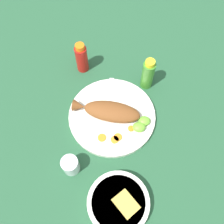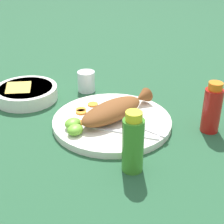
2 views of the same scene
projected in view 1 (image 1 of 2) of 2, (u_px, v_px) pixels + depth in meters
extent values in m
plane|color=#235133|center=(112.00, 117.00, 0.91)|extent=(4.00, 4.00, 0.00)
cylinder|color=white|center=(112.00, 116.00, 0.90)|extent=(0.31, 0.31, 0.02)
ellipsoid|color=brown|center=(112.00, 112.00, 0.87)|extent=(0.21, 0.13, 0.05)
cone|color=brown|center=(79.00, 106.00, 0.88)|extent=(0.05, 0.05, 0.04)
cube|color=silver|center=(109.00, 107.00, 0.91)|extent=(0.03, 0.11, 0.00)
cube|color=silver|center=(111.00, 86.00, 0.95)|extent=(0.03, 0.07, 0.00)
cube|color=silver|center=(127.00, 108.00, 0.91)|extent=(0.03, 0.11, 0.00)
cube|color=silver|center=(119.00, 88.00, 0.95)|extent=(0.03, 0.07, 0.00)
cylinder|color=orange|center=(102.00, 138.00, 0.85)|extent=(0.03, 0.03, 0.00)
cylinder|color=orange|center=(118.00, 137.00, 0.85)|extent=(0.03, 0.03, 0.00)
cylinder|color=orange|center=(115.00, 140.00, 0.85)|extent=(0.03, 0.03, 0.00)
cylinder|color=orange|center=(131.00, 129.00, 0.87)|extent=(0.02, 0.02, 0.00)
ellipsoid|color=#6BB233|center=(139.00, 127.00, 0.86)|extent=(0.04, 0.04, 0.02)
ellipsoid|color=#6BB233|center=(144.00, 121.00, 0.87)|extent=(0.04, 0.04, 0.02)
cylinder|color=#B21914|center=(82.00, 59.00, 0.96)|extent=(0.05, 0.05, 0.11)
cylinder|color=orange|center=(80.00, 47.00, 0.91)|extent=(0.03, 0.03, 0.02)
cylinder|color=#3D8428|center=(148.00, 75.00, 0.92)|extent=(0.05, 0.05, 0.12)
cylinder|color=yellow|center=(150.00, 63.00, 0.86)|extent=(0.03, 0.03, 0.02)
cylinder|color=silver|center=(71.00, 165.00, 0.79)|extent=(0.05, 0.05, 0.06)
cylinder|color=white|center=(71.00, 167.00, 0.81)|extent=(0.04, 0.04, 0.03)
cylinder|color=white|center=(118.00, 203.00, 0.75)|extent=(0.19, 0.19, 0.04)
cylinder|color=olive|center=(118.00, 202.00, 0.74)|extent=(0.16, 0.16, 0.01)
cube|color=gold|center=(129.00, 201.00, 0.73)|extent=(0.11, 0.11, 0.02)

